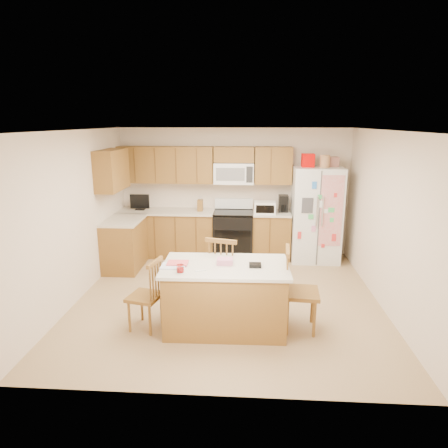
# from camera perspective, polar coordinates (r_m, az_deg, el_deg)

# --- Properties ---
(ground) EXTENTS (4.50, 4.50, 0.00)m
(ground) POSITION_cam_1_polar(r_m,az_deg,el_deg) (6.20, 0.54, -10.51)
(ground) COLOR #9B754C
(ground) RESTS_ON ground
(room_shell) EXTENTS (4.60, 4.60, 2.52)m
(room_shell) POSITION_cam_1_polar(r_m,az_deg,el_deg) (5.74, 0.57, 2.63)
(room_shell) COLOR beige
(room_shell) RESTS_ON ground
(cabinetry) EXTENTS (3.36, 1.56, 2.15)m
(cabinetry) POSITION_cam_1_polar(r_m,az_deg,el_deg) (7.71, -6.01, 1.62)
(cabinetry) COLOR brown
(cabinetry) RESTS_ON ground
(stove) EXTENTS (0.76, 0.65, 1.13)m
(stove) POSITION_cam_1_polar(r_m,az_deg,el_deg) (7.86, 1.34, -1.38)
(stove) COLOR black
(stove) RESTS_ON ground
(refrigerator) EXTENTS (0.90, 0.79, 2.04)m
(refrigerator) POSITION_cam_1_polar(r_m,az_deg,el_deg) (7.78, 12.98, 1.49)
(refrigerator) COLOR white
(refrigerator) RESTS_ON ground
(island) EXTENTS (1.60, 0.96, 0.96)m
(island) POSITION_cam_1_polar(r_m,az_deg,el_deg) (5.21, 0.20, -10.28)
(island) COLOR brown
(island) RESTS_ON ground
(windsor_chair_left) EXTENTS (0.47, 0.49, 0.94)m
(windsor_chair_left) POSITION_cam_1_polar(r_m,az_deg,el_deg) (5.29, -11.01, -10.08)
(windsor_chair_left) COLOR brown
(windsor_chair_left) RESTS_ON ground
(windsor_chair_back) EXTENTS (0.56, 0.55, 1.08)m
(windsor_chair_back) POSITION_cam_1_polar(r_m,az_deg,el_deg) (5.70, 0.06, -7.23)
(windsor_chair_back) COLOR brown
(windsor_chair_back) RESTS_ON ground
(windsor_chair_right) EXTENTS (0.48, 0.50, 1.08)m
(windsor_chair_right) POSITION_cam_1_polar(r_m,az_deg,el_deg) (5.24, 10.63, -9.50)
(windsor_chair_right) COLOR brown
(windsor_chair_right) RESTS_ON ground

